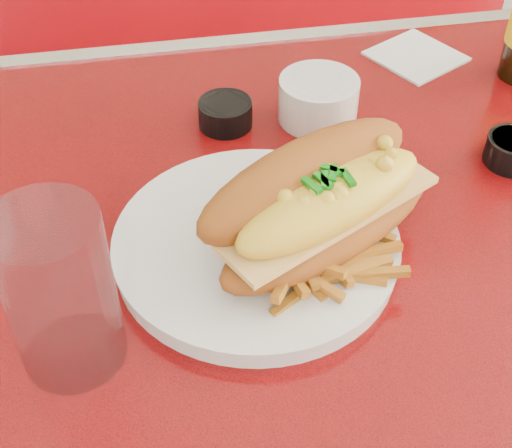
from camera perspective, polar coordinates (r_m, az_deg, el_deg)
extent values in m
cube|color=red|center=(0.80, 13.61, -0.11)|extent=(1.20, 0.80, 0.04)
cube|color=white|center=(1.10, 6.11, 14.11)|extent=(1.22, 0.03, 0.04)
cylinder|color=white|center=(1.09, 10.27, -14.78)|extent=(0.09, 0.09, 0.72)
cube|color=#A00A12|center=(1.70, 1.46, 4.82)|extent=(1.20, 0.50, 0.45)
cylinder|color=silver|center=(0.71, 0.00, -1.80)|extent=(0.36, 0.36, 0.02)
cylinder|color=silver|center=(0.70, 0.00, -1.17)|extent=(0.37, 0.37, 0.00)
ellipsoid|color=#9A4F18|center=(0.68, 5.84, -0.28)|extent=(0.26, 0.19, 0.05)
cube|color=#EDBF6A|center=(0.67, 5.96, 1.00)|extent=(0.23, 0.16, 0.01)
ellipsoid|color=yellow|center=(0.66, 6.05, 1.89)|extent=(0.23, 0.16, 0.05)
ellipsoid|color=#9A4F18|center=(0.68, 4.10, 3.63)|extent=(0.27, 0.20, 0.10)
cube|color=silver|center=(0.71, 5.57, -0.58)|extent=(0.01, 0.12, 0.00)
cube|color=silver|center=(0.77, 4.15, 3.17)|extent=(0.02, 0.03, 0.00)
cylinder|color=silver|center=(0.89, 5.01, 9.89)|extent=(0.12, 0.12, 0.05)
cylinder|color=black|center=(0.87, 5.11, 11.20)|extent=(0.10, 0.10, 0.01)
cylinder|color=black|center=(0.88, -2.47, 8.81)|extent=(0.08, 0.08, 0.03)
cylinder|color=#E48B53|center=(0.87, -2.49, 9.52)|extent=(0.07, 0.07, 0.01)
cylinder|color=#BFE2F6|center=(0.60, -15.46, -5.33)|extent=(0.10, 0.10, 0.16)
cube|color=silver|center=(1.05, 12.68, 12.97)|extent=(0.15, 0.15, 0.00)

